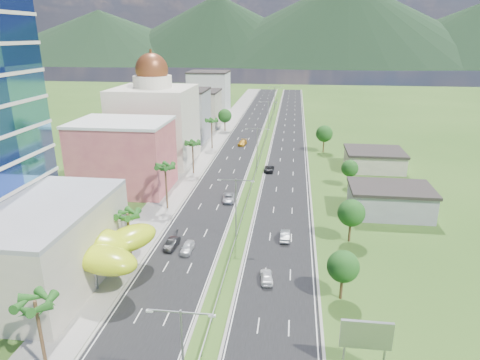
% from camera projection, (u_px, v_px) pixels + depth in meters
% --- Properties ---
extents(ground, '(500.00, 500.00, 0.00)m').
position_uv_depth(ground, '(227.00, 271.00, 63.24)').
color(ground, '#2D5119').
rests_on(ground, ground).
extents(road_left, '(11.00, 260.00, 0.04)m').
position_uv_depth(road_left, '(245.00, 135.00, 148.62)').
color(road_left, black).
rests_on(road_left, ground).
extents(road_right, '(11.00, 260.00, 0.04)m').
position_uv_depth(road_right, '(289.00, 136.00, 146.84)').
color(road_right, black).
rests_on(road_right, ground).
extents(sidewalk_left, '(7.00, 260.00, 0.12)m').
position_uv_depth(sidewalk_left, '(219.00, 134.00, 149.73)').
color(sidewalk_left, gray).
rests_on(sidewalk_left, ground).
extents(median_guardrail, '(0.10, 216.06, 0.76)m').
position_uv_depth(median_guardrail, '(263.00, 147.00, 130.63)').
color(median_guardrail, gray).
rests_on(median_guardrail, ground).
extents(streetlight_median_a, '(6.04, 0.25, 11.00)m').
position_uv_depth(streetlight_median_a, '(183.00, 351.00, 37.59)').
color(streetlight_median_a, gray).
rests_on(streetlight_median_a, ground).
extents(streetlight_median_b, '(6.04, 0.25, 11.00)m').
position_uv_depth(streetlight_median_b, '(236.00, 203.00, 70.45)').
color(streetlight_median_b, gray).
rests_on(streetlight_median_b, ground).
extents(streetlight_median_c, '(6.04, 0.25, 11.00)m').
position_uv_depth(streetlight_median_c, '(257.00, 145.00, 108.00)').
color(streetlight_median_c, gray).
rests_on(streetlight_median_c, ground).
extents(streetlight_median_d, '(6.04, 0.25, 11.00)m').
position_uv_depth(streetlight_median_d, '(268.00, 113.00, 150.25)').
color(streetlight_median_d, gray).
rests_on(streetlight_median_d, ground).
extents(streetlight_median_e, '(6.04, 0.25, 11.00)m').
position_uv_depth(streetlight_median_e, '(275.00, 96.00, 192.49)').
color(streetlight_median_e, gray).
rests_on(streetlight_median_e, ground).
extents(lime_canopy, '(18.00, 15.00, 7.40)m').
position_uv_depth(lime_canopy, '(82.00, 245.00, 60.24)').
color(lime_canopy, '#B9D314').
rests_on(lime_canopy, ground).
extents(pink_shophouse, '(20.00, 15.00, 15.00)m').
position_uv_depth(pink_shophouse, '(124.00, 157.00, 94.18)').
color(pink_shophouse, '#B64B56').
rests_on(pink_shophouse, ground).
extents(domed_building, '(20.00, 20.00, 28.70)m').
position_uv_depth(domed_building, '(155.00, 120.00, 114.52)').
color(domed_building, beige).
rests_on(domed_building, ground).
extents(midrise_grey, '(16.00, 15.00, 16.00)m').
position_uv_depth(midrise_grey, '(183.00, 116.00, 138.96)').
color(midrise_grey, gray).
rests_on(midrise_grey, ground).
extents(midrise_beige, '(16.00, 15.00, 13.00)m').
position_uv_depth(midrise_beige, '(198.00, 109.00, 160.10)').
color(midrise_beige, '#ACA48E').
rests_on(midrise_beige, ground).
extents(midrise_white, '(16.00, 15.00, 18.00)m').
position_uv_depth(midrise_white, '(209.00, 94.00, 180.88)').
color(midrise_white, silver).
rests_on(midrise_white, ground).
extents(billboard, '(5.20, 0.35, 6.20)m').
position_uv_depth(billboard, '(366.00, 336.00, 42.90)').
color(billboard, gray).
rests_on(billboard, ground).
extents(shed_near, '(15.00, 10.00, 5.00)m').
position_uv_depth(shed_near, '(390.00, 202.00, 82.59)').
color(shed_near, gray).
rests_on(shed_near, ground).
extents(shed_far, '(14.00, 12.00, 4.40)m').
position_uv_depth(shed_far, '(374.00, 160.00, 110.61)').
color(shed_far, '#ACA48E').
rests_on(shed_far, ground).
extents(palm_tree_a, '(3.60, 3.60, 9.10)m').
position_uv_depth(palm_tree_a, '(35.00, 305.00, 41.83)').
color(palm_tree_a, '#47301C').
rests_on(palm_tree_a, ground).
extents(palm_tree_b, '(3.60, 3.60, 8.10)m').
position_uv_depth(palm_tree_b, '(127.00, 216.00, 64.67)').
color(palm_tree_b, '#47301C').
rests_on(palm_tree_b, ground).
extents(palm_tree_c, '(3.60, 3.60, 9.60)m').
position_uv_depth(palm_tree_c, '(165.00, 168.00, 82.98)').
color(palm_tree_c, '#47301C').
rests_on(palm_tree_c, ground).
extents(palm_tree_d, '(3.60, 3.60, 8.60)m').
position_uv_depth(palm_tree_d, '(193.00, 144.00, 104.89)').
color(palm_tree_d, '#47301C').
rests_on(palm_tree_d, ground).
extents(palm_tree_e, '(3.60, 3.60, 9.40)m').
position_uv_depth(palm_tree_e, '(212.00, 122.00, 128.11)').
color(palm_tree_e, '#47301C').
rests_on(palm_tree_e, ground).
extents(leafy_tree_lfar, '(4.90, 4.90, 8.05)m').
position_uv_depth(leafy_tree_lfar, '(225.00, 116.00, 152.46)').
color(leafy_tree_lfar, '#47301C').
rests_on(leafy_tree_lfar, ground).
extents(leafy_tree_ra, '(4.20, 4.20, 6.90)m').
position_uv_depth(leafy_tree_ra, '(343.00, 267.00, 55.11)').
color(leafy_tree_ra, '#47301C').
rests_on(leafy_tree_ra, ground).
extents(leafy_tree_rb, '(4.55, 4.55, 7.47)m').
position_uv_depth(leafy_tree_rb, '(351.00, 213.00, 70.58)').
color(leafy_tree_rb, '#47301C').
rests_on(leafy_tree_rb, ground).
extents(leafy_tree_rc, '(3.85, 3.85, 6.33)m').
position_uv_depth(leafy_tree_rc, '(350.00, 168.00, 96.78)').
color(leafy_tree_rc, '#47301C').
rests_on(leafy_tree_rc, ground).
extents(leafy_tree_rd, '(4.90, 4.90, 8.05)m').
position_uv_depth(leafy_tree_rd, '(324.00, 134.00, 125.02)').
color(leafy_tree_rd, '#47301C').
rests_on(leafy_tree_rd, ground).
extents(mountain_ridge, '(860.00, 140.00, 90.00)m').
position_uv_depth(mountain_ridge, '(342.00, 65.00, 478.60)').
color(mountain_ridge, black).
rests_on(mountain_ridge, ground).
extents(car_white_near_left, '(1.84, 4.27, 1.44)m').
position_uv_depth(car_white_near_left, '(187.00, 247.00, 68.56)').
color(car_white_near_left, silver).
rests_on(car_white_near_left, road_left).
extents(car_dark_left, '(1.87, 4.51, 1.45)m').
position_uv_depth(car_dark_left, '(172.00, 243.00, 69.82)').
color(car_dark_left, black).
rests_on(car_dark_left, road_left).
extents(car_silver_mid_left, '(2.89, 5.31, 1.41)m').
position_uv_depth(car_silver_mid_left, '(228.00, 198.00, 89.27)').
color(car_silver_mid_left, '#A1A2A8').
rests_on(car_silver_mid_left, road_left).
extents(car_yellow_far_left, '(2.72, 5.47, 1.53)m').
position_uv_depth(car_yellow_far_left, '(242.00, 143.00, 134.49)').
color(car_yellow_far_left, '#C08416').
rests_on(car_yellow_far_left, road_left).
extents(car_white_near_right, '(2.25, 4.40, 1.43)m').
position_uv_depth(car_white_near_right, '(267.00, 276.00, 60.36)').
color(car_white_near_right, silver).
rests_on(car_white_near_right, road_right).
extents(car_silver_right, '(1.64, 4.58, 1.50)m').
position_uv_depth(car_silver_right, '(285.00, 235.00, 72.59)').
color(car_silver_right, '#939699').
rests_on(car_silver_right, road_right).
extents(car_dark_far_right, '(2.50, 5.24, 1.44)m').
position_uv_depth(car_dark_far_right, '(269.00, 168.00, 108.91)').
color(car_dark_far_right, black).
rests_on(car_dark_far_right, road_right).
extents(motorcycle, '(0.99, 2.21, 1.36)m').
position_uv_depth(motorcycle, '(177.00, 231.00, 74.52)').
color(motorcycle, black).
rests_on(motorcycle, road_left).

